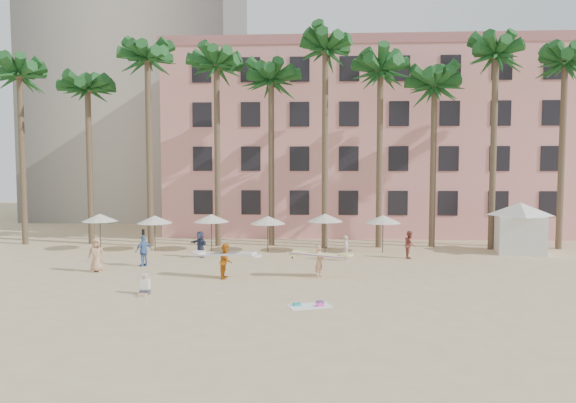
% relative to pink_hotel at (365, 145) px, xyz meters
% --- Properties ---
extents(ground, '(120.00, 120.00, 0.00)m').
position_rel_pink_hotel_xyz_m(ground, '(-7.00, -26.00, -8.00)').
color(ground, '#D1B789').
rests_on(ground, ground).
extents(pink_hotel, '(35.00, 14.00, 16.00)m').
position_rel_pink_hotel_xyz_m(pink_hotel, '(0.00, 0.00, 0.00)').
color(pink_hotel, pink).
rests_on(pink_hotel, ground).
extents(grey_tower, '(22.00, 18.00, 50.00)m').
position_rel_pink_hotel_xyz_m(grey_tower, '(-25.00, 12.00, 17.00)').
color(grey_tower, '#A89E8E').
rests_on(grey_tower, ground).
extents(palm_row, '(44.40, 5.40, 16.30)m').
position_rel_pink_hotel_xyz_m(palm_row, '(-6.49, -11.00, 4.97)').
color(palm_row, brown).
rests_on(palm_row, ground).
extents(umbrella_row, '(22.50, 2.70, 2.73)m').
position_rel_pink_hotel_xyz_m(umbrella_row, '(-10.00, -13.50, -5.67)').
color(umbrella_row, '#332B23').
rests_on(umbrella_row, ground).
extents(cabana, '(5.25, 5.25, 3.50)m').
position_rel_pink_hotel_xyz_m(cabana, '(9.42, -12.96, -5.93)').
color(cabana, silver).
rests_on(cabana, ground).
extents(beach_towel, '(2.03, 1.54, 0.14)m').
position_rel_pink_hotel_xyz_m(beach_towel, '(-4.85, -27.25, -7.97)').
color(beach_towel, white).
rests_on(beach_towel, ground).
extents(carrier_yellow, '(2.93, 0.79, 1.77)m').
position_rel_pink_hotel_xyz_m(carrier_yellow, '(-4.44, -21.52, -7.00)').
color(carrier_yellow, tan).
rests_on(carrier_yellow, ground).
extents(carrier_white, '(3.34, 1.57, 1.87)m').
position_rel_pink_hotel_xyz_m(carrier_white, '(-9.44, -22.02, -7.00)').
color(carrier_white, orange).
rests_on(carrier_white, ground).
extents(beachgoers, '(19.49, 6.21, 1.92)m').
position_rel_pink_hotel_xyz_m(beachgoers, '(-10.13, -17.53, -7.10)').
color(beachgoers, '#BEADA7').
rests_on(beachgoers, ground).
extents(paddle, '(0.18, 0.04, 2.23)m').
position_rel_pink_hotel_xyz_m(paddle, '(-14.99, -18.97, -6.59)').
color(paddle, black).
rests_on(paddle, ground).
extents(seated_man, '(0.42, 0.73, 0.95)m').
position_rel_pink_hotel_xyz_m(seated_man, '(-12.64, -25.72, -7.67)').
color(seated_man, '#3F3F4C').
rests_on(seated_man, ground).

